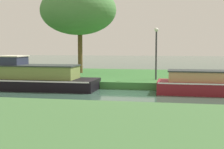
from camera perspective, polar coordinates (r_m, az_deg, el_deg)
name	(u,v)px	position (r m, az deg, el deg)	size (l,w,h in m)	color
ground_plane	(108,95)	(16.27, -0.69, -3.53)	(120.00, 120.00, 0.00)	#325142
riverbank_far	(129,77)	(23.09, 2.88, -0.47)	(72.00, 10.00, 0.40)	#33682F
riverbank_near	(26,145)	(7.84, -14.62, -11.73)	(72.00, 10.00, 0.40)	#3E6737
black_barge	(30,78)	(18.83, -14.07, -0.66)	(7.87, 2.28, 1.87)	black
maroon_narrowboat	(205,84)	(17.11, 15.89, -1.59)	(4.81, 1.90, 1.19)	maroon
willow_tree_left	(78,10)	(24.05, -5.90, 11.00)	(5.50, 4.76, 6.29)	brown
lamp_post	(156,47)	(19.63, 7.67, 4.70)	(0.24, 0.24, 3.07)	#333338
mooring_post_near	(8,73)	(21.09, -17.58, 0.31)	(0.18, 0.18, 0.73)	#453430
mooring_post_far	(32,72)	(20.38, -13.75, 0.44)	(0.19, 0.19, 0.87)	#4E3924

